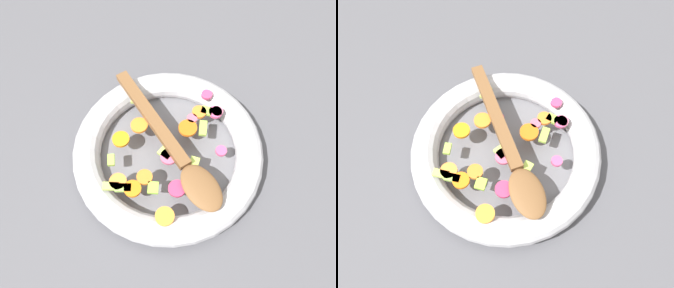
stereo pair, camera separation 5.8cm
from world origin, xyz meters
TOP-DOWN VIEW (x-y plane):
  - ground_plane at (0.00, 0.00)m, footprint 4.00×4.00m
  - skillet at (0.00, 0.00)m, footprint 0.35×0.35m
  - chopped_vegetables at (0.01, -0.00)m, footprint 0.26×0.22m
  - wooden_spoon at (0.02, 0.01)m, footprint 0.30×0.19m

SIDE VIEW (x-z plane):
  - ground_plane at x=0.00m, z-range 0.00..0.00m
  - skillet at x=0.00m, z-range 0.00..0.05m
  - chopped_vegetables at x=0.01m, z-range 0.05..0.06m
  - wooden_spoon at x=0.02m, z-range 0.06..0.07m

